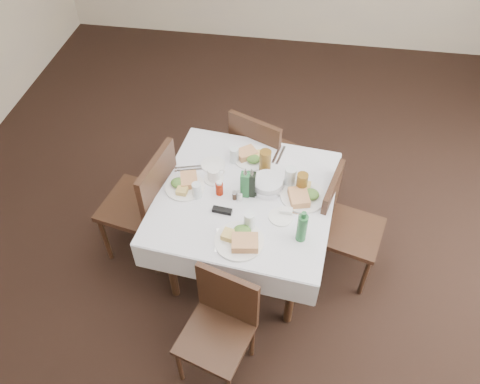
{
  "coord_description": "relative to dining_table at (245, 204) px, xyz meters",
  "views": [
    {
      "loc": [
        0.06,
        -2.08,
        3.08
      ],
      "look_at": [
        -0.26,
        0.02,
        0.8
      ],
      "focal_mm": 35.0,
      "sensor_mm": 36.0,
      "label": 1
    }
  ],
  "objects": [
    {
      "name": "pepper_shaker",
      "position": [
        -0.07,
        -0.05,
        0.12
      ],
      "size": [
        0.03,
        0.03,
        0.07
      ],
      "color": "#3B291D",
      "rests_on": "dining_table"
    },
    {
      "name": "chair_east",
      "position": [
        0.68,
        0.08,
        -0.16
      ],
      "size": [
        0.52,
        0.52,
        0.89
      ],
      "color": "black",
      "rests_on": "ground"
    },
    {
      "name": "chair_north",
      "position": [
        0.03,
        0.69,
        -0.14
      ],
      "size": [
        0.58,
        0.58,
        0.93
      ],
      "color": "black",
      "rests_on": "ground"
    },
    {
      "name": "salt_shaker",
      "position": [
        -0.03,
        -0.05,
        0.13
      ],
      "size": [
        0.03,
        0.03,
        0.08
      ],
      "color": "white",
      "rests_on": "dining_table"
    },
    {
      "name": "dining_table",
      "position": [
        0.0,
        0.0,
        0.0
      ],
      "size": [
        1.29,
        1.29,
        0.76
      ],
      "color": "black",
      "rests_on": "ground"
    },
    {
      "name": "meal_east",
      "position": [
        0.39,
        0.03,
        0.12
      ],
      "size": [
        0.3,
        0.3,
        0.07
      ],
      "color": "white",
      "rests_on": "dining_table"
    },
    {
      "name": "iced_tea_b",
      "position": [
        0.37,
        0.09,
        0.17
      ],
      "size": [
        0.08,
        0.08,
        0.16
      ],
      "color": "brown",
      "rests_on": "dining_table"
    },
    {
      "name": "ground_plane",
      "position": [
        0.23,
        -0.03,
        -0.67
      ],
      "size": [
        7.0,
        7.0,
        0.0
      ],
      "primitive_type": "plane",
      "color": "black"
    },
    {
      "name": "cutlery_w",
      "position": [
        -0.44,
        0.18,
        0.1
      ],
      "size": [
        0.2,
        0.1,
        0.01
      ],
      "color": "silver",
      "rests_on": "dining_table"
    },
    {
      "name": "room_shell",
      "position": [
        0.23,
        -0.03,
        1.04
      ],
      "size": [
        6.04,
        7.04,
        2.8
      ],
      "color": "beige",
      "rests_on": "ground"
    },
    {
      "name": "meal_west",
      "position": [
        -0.42,
        0.01,
        0.11
      ],
      "size": [
        0.27,
        0.27,
        0.06
      ],
      "color": "white",
      "rests_on": "dining_table"
    },
    {
      "name": "sunglasses",
      "position": [
        -0.13,
        -0.17,
        0.11
      ],
      "size": [
        0.13,
        0.05,
        0.03
      ],
      "color": "black",
      "rests_on": "dining_table"
    },
    {
      "name": "water_s",
      "position": [
        0.06,
        -0.27,
        0.16
      ],
      "size": [
        0.07,
        0.07,
        0.13
      ],
      "color": "silver",
      "rests_on": "dining_table"
    },
    {
      "name": "oil_cruet_dark",
      "position": [
        0.04,
        0.01,
        0.2
      ],
      "size": [
        0.06,
        0.06,
        0.24
      ],
      "color": "black",
      "rests_on": "dining_table"
    },
    {
      "name": "chair_west",
      "position": [
        -0.71,
        0.01,
        -0.09
      ],
      "size": [
        0.56,
        0.56,
        1.01
      ],
      "color": "black",
      "rests_on": "ground"
    },
    {
      "name": "side_plate_a",
      "position": [
        -0.27,
        0.25,
        0.1
      ],
      "size": [
        0.17,
        0.17,
        0.01
      ],
      "color": "white",
      "rests_on": "dining_table"
    },
    {
      "name": "water_n",
      "position": [
        -0.13,
        0.31,
        0.15
      ],
      "size": [
        0.06,
        0.06,
        0.12
      ],
      "color": "silver",
      "rests_on": "dining_table"
    },
    {
      "name": "sugar_caddy",
      "position": [
        0.28,
        -0.12,
        0.11
      ],
      "size": [
        0.08,
        0.05,
        0.04
      ],
      "color": "white",
      "rests_on": "dining_table"
    },
    {
      "name": "ketchup_bottle",
      "position": [
        -0.17,
        -0.02,
        0.14
      ],
      "size": [
        0.05,
        0.05,
        0.11
      ],
      "color": "#951500",
      "rests_on": "dining_table"
    },
    {
      "name": "cutlery_s",
      "position": [
        -0.1,
        -0.41,
        0.1
      ],
      "size": [
        0.06,
        0.19,
        0.01
      ],
      "color": "silver",
      "rests_on": "dining_table"
    },
    {
      "name": "cutlery_n",
      "position": [
        0.18,
        0.43,
        0.1
      ],
      "size": [
        0.09,
        0.21,
        0.01
      ],
      "color": "silver",
      "rests_on": "dining_table"
    },
    {
      "name": "bread_basket",
      "position": [
        0.14,
        0.08,
        0.13
      ],
      "size": [
        0.23,
        0.23,
        0.08
      ],
      "color": "silver",
      "rests_on": "dining_table"
    },
    {
      "name": "coffee_mug",
      "position": [
        -0.23,
        0.11,
        0.14
      ],
      "size": [
        0.14,
        0.14,
        0.1
      ],
      "color": "white",
      "rests_on": "dining_table"
    },
    {
      "name": "water_e",
      "position": [
        0.29,
        0.14,
        0.16
      ],
      "size": [
        0.08,
        0.08,
        0.15
      ],
      "color": "silver",
      "rests_on": "dining_table"
    },
    {
      "name": "iced_tea_a",
      "position": [
        0.1,
        0.26,
        0.18
      ],
      "size": [
        0.08,
        0.08,
        0.17
      ],
      "color": "brown",
      "rests_on": "dining_table"
    },
    {
      "name": "meal_south",
      "position": [
        0.03,
        -0.4,
        0.12
      ],
      "size": [
        0.31,
        0.31,
        0.07
      ],
      "color": "white",
      "rests_on": "dining_table"
    },
    {
      "name": "cutlery_e",
      "position": [
        0.34,
        -0.1,
        0.09
      ],
      "size": [
        0.17,
        0.06,
        0.01
      ],
      "color": "silver",
      "rests_on": "dining_table"
    },
    {
      "name": "oil_cruet_green",
      "position": [
        -0.0,
        0.0,
        0.2
      ],
      "size": [
        0.06,
        0.06,
        0.25
      ],
      "color": "#236633",
      "rests_on": "dining_table"
    },
    {
      "name": "meal_north",
      "position": [
        -0.01,
        0.36,
        0.11
      ],
      "size": [
        0.27,
        0.27,
        0.06
      ],
      "color": "white",
      "rests_on": "dining_table"
    },
    {
      "name": "water_w",
      "position": [
        -0.32,
        -0.07,
        0.15
      ],
      "size": [
        0.06,
        0.06,
        0.12
      ],
      "color": "silver",
      "rests_on": "dining_table"
    },
    {
      "name": "chair_south",
      "position": [
        -0.03,
        -0.8,
        -0.19
      ],
      "size": [
        0.5,
        0.5,
        0.84
      ],
      "color": "black",
      "rests_on": "ground"
    },
    {
      "name": "green_bottle",
      "position": [
        0.39,
        -0.31,
        0.2
      ],
      "size": [
        0.06,
        0.06,
        0.24
      ],
      "color": "#236633",
      "rests_on": "dining_table"
    },
    {
      "name": "side_plate_b",
      "position": [
        0.25,
        -0.16,
        0.1
      ],
      "size": [
        0.16,
        0.16,
        0.01
      ],
      "color": "white",
      "rests_on": "dining_table"
    }
  ]
}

